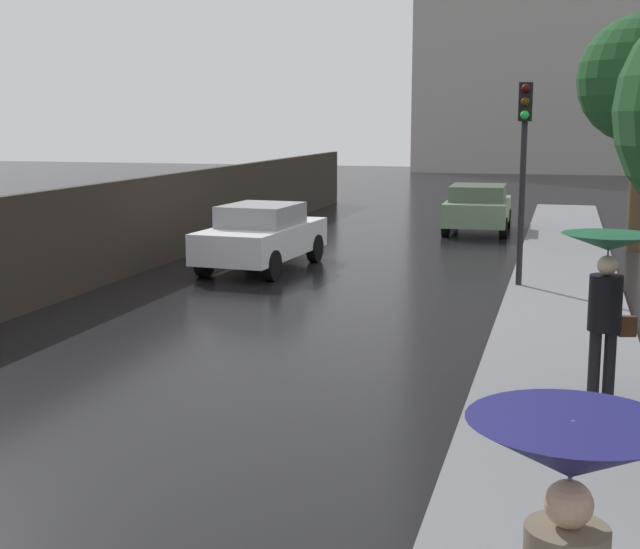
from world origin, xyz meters
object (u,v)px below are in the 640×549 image
object	(u,v)px
car_white_mid_road	(262,236)
traffic_light	(524,145)
car_green_far_ahead	(478,207)
pedestrian_with_umbrella_near	(567,514)
pedestrian_with_umbrella_far	(607,271)

from	to	relation	value
car_white_mid_road	traffic_light	size ratio (longest dim) A/B	1.08
traffic_light	car_green_far_ahead	bearing A→B (deg)	100.34
car_green_far_ahead	pedestrian_with_umbrella_near	world-z (taller)	pedestrian_with_umbrella_near
traffic_light	pedestrian_with_umbrella_far	bearing A→B (deg)	-79.81
car_green_far_ahead	pedestrian_with_umbrella_near	xyz separation A→B (m)	(2.63, -23.67, 0.89)
car_green_far_ahead	traffic_light	size ratio (longest dim) A/B	0.96
pedestrian_with_umbrella_far	pedestrian_with_umbrella_near	bearing A→B (deg)	69.74
car_white_mid_road	traffic_light	bearing A→B (deg)	171.65
car_white_mid_road	traffic_light	distance (m)	6.42
car_white_mid_road	car_green_far_ahead	size ratio (longest dim) A/B	1.12
pedestrian_with_umbrella_near	car_green_far_ahead	bearing A→B (deg)	94.58
car_green_far_ahead	pedestrian_with_umbrella_far	xyz separation A→B (m)	(3.07, -16.96, 0.92)
car_white_mid_road	pedestrian_with_umbrella_far	world-z (taller)	pedestrian_with_umbrella_far
car_green_far_ahead	traffic_light	world-z (taller)	traffic_light
car_white_mid_road	pedestrian_with_umbrella_near	bearing A→B (deg)	117.64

